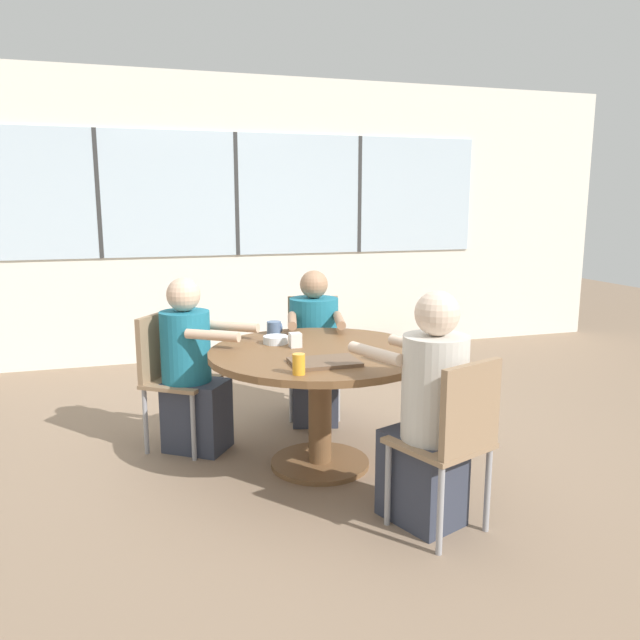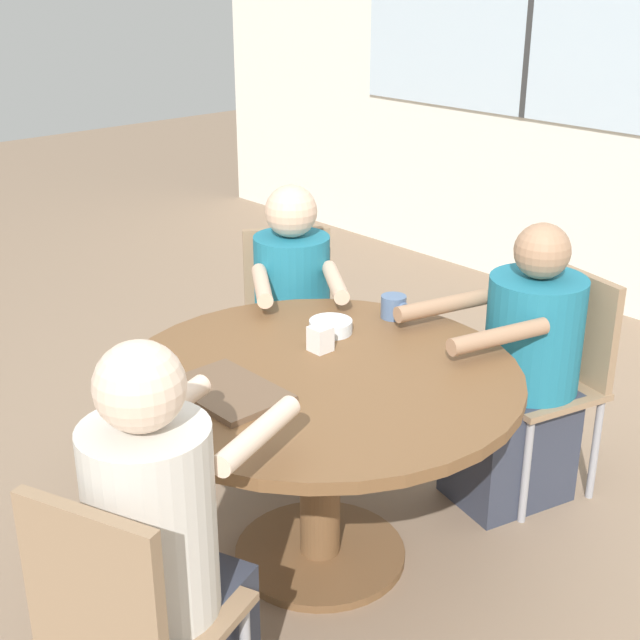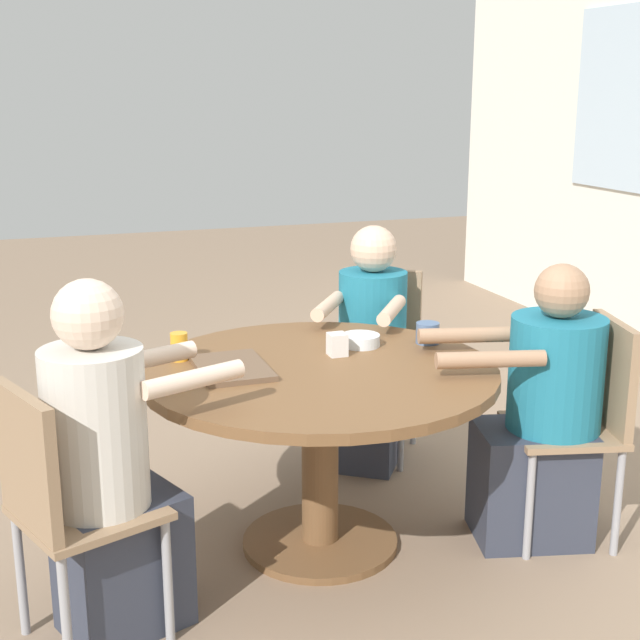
{
  "view_description": "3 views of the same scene",
  "coord_description": "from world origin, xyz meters",
  "px_view_note": "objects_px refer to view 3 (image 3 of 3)",
  "views": [
    {
      "loc": [
        -1.04,
        -3.42,
        1.59
      ],
      "look_at": [
        0.0,
        0.0,
        0.9
      ],
      "focal_mm": 35.0,
      "sensor_mm": 36.0,
      "label": 1
    },
    {
      "loc": [
        1.92,
        -1.75,
        1.97
      ],
      "look_at": [
        0.0,
        0.0,
        0.9
      ],
      "focal_mm": 50.0,
      "sensor_mm": 36.0,
      "label": 2
    },
    {
      "loc": [
        2.96,
        -1.02,
        1.72
      ],
      "look_at": [
        0.0,
        0.0,
        0.9
      ],
      "focal_mm": 50.0,
      "sensor_mm": 36.0,
      "label": 3
    }
  ],
  "objects_px": {
    "milk_carton_small": "(337,344)",
    "bowl_white_shallow": "(361,340)",
    "coffee_mug": "(428,333)",
    "person_woman_green_shirt": "(370,358)",
    "person_man_blue_shirt": "(109,479)",
    "chair_for_man_blue_shirt": "(59,496)",
    "person_man_teal_shirt": "(542,422)",
    "juice_glass": "(179,347)",
    "chair_for_woman_green_shirt": "(378,344)",
    "chair_for_man_teal_shirt": "(587,410)"
  },
  "relations": [
    {
      "from": "chair_for_woman_green_shirt",
      "to": "coffee_mug",
      "type": "distance_m",
      "value": 0.73
    },
    {
      "from": "person_man_teal_shirt",
      "to": "bowl_white_shallow",
      "type": "relative_size",
      "value": 7.13
    },
    {
      "from": "chair_for_man_teal_shirt",
      "to": "chair_for_woman_green_shirt",
      "type": "bearing_deg",
      "value": 34.65
    },
    {
      "from": "juice_glass",
      "to": "person_man_teal_shirt",
      "type": "bearing_deg",
      "value": 70.38
    },
    {
      "from": "chair_for_woman_green_shirt",
      "to": "chair_for_man_teal_shirt",
      "type": "height_order",
      "value": "same"
    },
    {
      "from": "chair_for_man_blue_shirt",
      "to": "juice_glass",
      "type": "distance_m",
      "value": 0.83
    },
    {
      "from": "chair_for_man_teal_shirt",
      "to": "milk_carton_small",
      "type": "distance_m",
      "value": 0.99
    },
    {
      "from": "milk_carton_small",
      "to": "bowl_white_shallow",
      "type": "height_order",
      "value": "milk_carton_small"
    },
    {
      "from": "person_woman_green_shirt",
      "to": "milk_carton_small",
      "type": "distance_m",
      "value": 0.75
    },
    {
      "from": "milk_carton_small",
      "to": "coffee_mug",
      "type": "bearing_deg",
      "value": 95.34
    },
    {
      "from": "chair_for_woman_green_shirt",
      "to": "chair_for_man_teal_shirt",
      "type": "distance_m",
      "value": 1.17
    },
    {
      "from": "juice_glass",
      "to": "chair_for_man_teal_shirt",
      "type": "bearing_deg",
      "value": 70.99
    },
    {
      "from": "chair_for_man_blue_shirt",
      "to": "coffee_mug",
      "type": "xyz_separation_m",
      "value": [
        -0.52,
        1.48,
        0.24
      ]
    },
    {
      "from": "chair_for_man_blue_shirt",
      "to": "coffee_mug",
      "type": "bearing_deg",
      "value": 88.75
    },
    {
      "from": "chair_for_man_teal_shirt",
      "to": "bowl_white_shallow",
      "type": "height_order",
      "value": "chair_for_man_teal_shirt"
    },
    {
      "from": "chair_for_man_teal_shirt",
      "to": "coffee_mug",
      "type": "xyz_separation_m",
      "value": [
        -0.41,
        -0.48,
        0.24
      ]
    },
    {
      "from": "person_man_teal_shirt",
      "to": "coffee_mug",
      "type": "bearing_deg",
      "value": 54.89
    },
    {
      "from": "chair_for_man_blue_shirt",
      "to": "person_man_teal_shirt",
      "type": "bearing_deg",
      "value": 74.21
    },
    {
      "from": "person_man_blue_shirt",
      "to": "milk_carton_small",
      "type": "xyz_separation_m",
      "value": [
        -0.43,
        0.92,
        0.23
      ]
    },
    {
      "from": "chair_for_man_blue_shirt",
      "to": "bowl_white_shallow",
      "type": "bearing_deg",
      "value": 94.78
    },
    {
      "from": "chair_for_man_blue_shirt",
      "to": "bowl_white_shallow",
      "type": "relative_size",
      "value": 5.69
    },
    {
      "from": "person_man_blue_shirt",
      "to": "bowl_white_shallow",
      "type": "bearing_deg",
      "value": 95.46
    },
    {
      "from": "coffee_mug",
      "to": "juice_glass",
      "type": "height_order",
      "value": "juice_glass"
    },
    {
      "from": "person_man_blue_shirt",
      "to": "juice_glass",
      "type": "distance_m",
      "value": 0.7
    },
    {
      "from": "person_man_blue_shirt",
      "to": "milk_carton_small",
      "type": "distance_m",
      "value": 1.04
    },
    {
      "from": "milk_carton_small",
      "to": "chair_for_man_blue_shirt",
      "type": "bearing_deg",
      "value": -65.64
    },
    {
      "from": "milk_carton_small",
      "to": "bowl_white_shallow",
      "type": "relative_size",
      "value": 0.57
    },
    {
      "from": "chair_for_woman_green_shirt",
      "to": "person_man_blue_shirt",
      "type": "distance_m",
      "value": 1.81
    },
    {
      "from": "coffee_mug",
      "to": "milk_carton_small",
      "type": "bearing_deg",
      "value": -84.66
    },
    {
      "from": "person_man_teal_shirt",
      "to": "chair_for_man_blue_shirt",
      "type": "bearing_deg",
      "value": 109.08
    },
    {
      "from": "coffee_mug",
      "to": "bowl_white_shallow",
      "type": "bearing_deg",
      "value": -101.23
    },
    {
      "from": "person_woman_green_shirt",
      "to": "bowl_white_shallow",
      "type": "height_order",
      "value": "person_woman_green_shirt"
    },
    {
      "from": "chair_for_man_blue_shirt",
      "to": "juice_glass",
      "type": "relative_size",
      "value": 8.19
    },
    {
      "from": "chair_for_woman_green_shirt",
      "to": "chair_for_man_blue_shirt",
      "type": "distance_m",
      "value": 1.97
    },
    {
      "from": "milk_carton_small",
      "to": "person_woman_green_shirt",
      "type": "bearing_deg",
      "value": 147.06
    },
    {
      "from": "chair_for_woman_green_shirt",
      "to": "person_man_blue_shirt",
      "type": "relative_size",
      "value": 0.74
    },
    {
      "from": "chair_for_man_blue_shirt",
      "to": "person_man_teal_shirt",
      "type": "xyz_separation_m",
      "value": [
        -0.16,
        1.79,
        -0.04
      ]
    },
    {
      "from": "chair_for_man_teal_shirt",
      "to": "coffee_mug",
      "type": "relative_size",
      "value": 8.75
    },
    {
      "from": "chair_for_man_blue_shirt",
      "to": "milk_carton_small",
      "type": "distance_m",
      "value": 1.2
    },
    {
      "from": "chair_for_woman_green_shirt",
      "to": "person_man_blue_shirt",
      "type": "bearing_deg",
      "value": 74.34
    },
    {
      "from": "chair_for_man_blue_shirt",
      "to": "person_man_blue_shirt",
      "type": "xyz_separation_m",
      "value": [
        -0.06,
        0.15,
        0.01
      ]
    },
    {
      "from": "person_man_blue_shirt",
      "to": "juice_glass",
      "type": "height_order",
      "value": "person_man_blue_shirt"
    },
    {
      "from": "chair_for_man_teal_shirt",
      "to": "milk_carton_small",
      "type": "relative_size",
      "value": 10.05
    },
    {
      "from": "chair_for_woman_green_shirt",
      "to": "milk_carton_small",
      "type": "xyz_separation_m",
      "value": [
        0.72,
        -0.48,
        0.24
      ]
    },
    {
      "from": "chair_for_man_teal_shirt",
      "to": "juice_glass",
      "type": "xyz_separation_m",
      "value": [
        -0.51,
        -1.47,
        0.25
      ]
    },
    {
      "from": "person_woman_green_shirt",
      "to": "person_man_blue_shirt",
      "type": "height_order",
      "value": "person_man_blue_shirt"
    },
    {
      "from": "chair_for_man_blue_shirt",
      "to": "person_man_blue_shirt",
      "type": "bearing_deg",
      "value": 90.0
    },
    {
      "from": "person_man_blue_shirt",
      "to": "juice_glass",
      "type": "relative_size",
      "value": 11.03
    },
    {
      "from": "person_man_blue_shirt",
      "to": "coffee_mug",
      "type": "xyz_separation_m",
      "value": [
        -0.47,
        1.32,
        0.23
      ]
    },
    {
      "from": "person_man_teal_shirt",
      "to": "bowl_white_shallow",
      "type": "bearing_deg",
      "value": 68.43
    }
  ]
}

